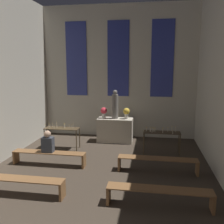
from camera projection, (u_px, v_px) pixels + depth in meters
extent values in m
cube|color=beige|center=(118.00, 72.00, 11.01)|extent=(6.97, 0.12, 5.76)
cube|color=navy|center=(76.00, 59.00, 11.12)|extent=(0.94, 0.03, 3.22)
cube|color=navy|center=(118.00, 59.00, 10.82)|extent=(0.94, 0.03, 3.22)
cube|color=navy|center=(162.00, 59.00, 10.53)|extent=(0.94, 0.03, 3.22)
cube|color=#BCB29E|center=(115.00, 130.00, 10.47)|extent=(1.46, 0.65, 1.00)
cylinder|color=slate|center=(115.00, 107.00, 10.29)|extent=(0.26, 0.26, 1.01)
sphere|color=slate|center=(115.00, 92.00, 10.19)|extent=(0.18, 0.18, 0.18)
cylinder|color=beige|center=(104.00, 115.00, 10.44)|extent=(0.16, 0.16, 0.22)
sphere|color=#DB3342|center=(104.00, 111.00, 10.40)|extent=(0.27, 0.27, 0.27)
cylinder|color=beige|center=(126.00, 116.00, 10.29)|extent=(0.16, 0.16, 0.22)
sphere|color=gold|center=(126.00, 111.00, 10.25)|extent=(0.27, 0.27, 0.27)
cube|color=#473823|center=(62.00, 128.00, 9.53)|extent=(1.32, 0.47, 0.02)
cylinder|color=#473823|center=(45.00, 139.00, 9.50)|extent=(0.04, 0.04, 0.79)
cylinder|color=#473823|center=(76.00, 141.00, 9.30)|extent=(0.04, 0.04, 0.79)
cylinder|color=#473823|center=(49.00, 136.00, 9.90)|extent=(0.04, 0.04, 0.79)
cylinder|color=#473823|center=(80.00, 138.00, 9.71)|extent=(0.04, 0.04, 0.79)
cylinder|color=silver|center=(64.00, 126.00, 9.53)|extent=(0.02, 0.02, 0.14)
sphere|color=#F9CC4C|center=(64.00, 124.00, 9.51)|extent=(0.02, 0.02, 0.02)
cylinder|color=silver|center=(64.00, 126.00, 9.66)|extent=(0.02, 0.02, 0.09)
sphere|color=#F9CC4C|center=(64.00, 125.00, 9.65)|extent=(0.02, 0.02, 0.02)
cylinder|color=silver|center=(73.00, 126.00, 9.55)|extent=(0.02, 0.02, 0.15)
sphere|color=#F9CC4C|center=(73.00, 124.00, 9.53)|extent=(0.02, 0.02, 0.02)
cylinder|color=silver|center=(56.00, 125.00, 9.72)|extent=(0.02, 0.02, 0.18)
sphere|color=#F9CC4C|center=(56.00, 122.00, 9.70)|extent=(0.02, 0.02, 0.02)
cylinder|color=silver|center=(54.00, 127.00, 9.43)|extent=(0.02, 0.02, 0.14)
sphere|color=#F9CC4C|center=(54.00, 125.00, 9.41)|extent=(0.02, 0.02, 0.02)
cylinder|color=silver|center=(49.00, 126.00, 9.41)|extent=(0.02, 0.02, 0.17)
sphere|color=#F9CC4C|center=(49.00, 124.00, 9.39)|extent=(0.02, 0.02, 0.02)
cylinder|color=silver|center=(45.00, 127.00, 9.47)|extent=(0.02, 0.02, 0.13)
sphere|color=#F9CC4C|center=(45.00, 125.00, 9.45)|extent=(0.02, 0.02, 0.02)
cylinder|color=silver|center=(64.00, 125.00, 9.70)|extent=(0.02, 0.02, 0.13)
sphere|color=#F9CC4C|center=(64.00, 123.00, 9.69)|extent=(0.02, 0.02, 0.02)
cylinder|color=silver|center=(72.00, 126.00, 9.58)|extent=(0.02, 0.02, 0.10)
sphere|color=#F9CC4C|center=(72.00, 125.00, 9.57)|extent=(0.02, 0.02, 0.02)
cylinder|color=silver|center=(52.00, 125.00, 9.72)|extent=(0.02, 0.02, 0.12)
sphere|color=#F9CC4C|center=(52.00, 123.00, 9.71)|extent=(0.02, 0.02, 0.02)
cylinder|color=silver|center=(50.00, 126.00, 9.57)|extent=(0.02, 0.02, 0.14)
sphere|color=#F9CC4C|center=(50.00, 124.00, 9.55)|extent=(0.02, 0.02, 0.02)
cylinder|color=silver|center=(69.00, 126.00, 9.60)|extent=(0.02, 0.02, 0.11)
sphere|color=#F9CC4C|center=(69.00, 124.00, 9.59)|extent=(0.02, 0.02, 0.02)
cylinder|color=silver|center=(65.00, 126.00, 9.56)|extent=(0.02, 0.02, 0.14)
sphere|color=#F9CC4C|center=(65.00, 124.00, 9.55)|extent=(0.02, 0.02, 0.02)
cylinder|color=silver|center=(57.00, 126.00, 9.57)|extent=(0.02, 0.02, 0.11)
sphere|color=#F9CC4C|center=(57.00, 125.00, 9.56)|extent=(0.02, 0.02, 0.02)
cube|color=#473823|center=(162.00, 132.00, 8.94)|extent=(1.32, 0.47, 0.02)
cylinder|color=#473823|center=(144.00, 144.00, 8.91)|extent=(0.04, 0.04, 0.79)
cylinder|color=#473823|center=(180.00, 146.00, 8.72)|extent=(0.04, 0.04, 0.79)
cylinder|color=#473823|center=(144.00, 141.00, 9.32)|extent=(0.04, 0.04, 0.79)
cylinder|color=#473823|center=(179.00, 142.00, 9.12)|extent=(0.04, 0.04, 0.79)
cylinder|color=silver|center=(150.00, 129.00, 8.99)|extent=(0.02, 0.02, 0.16)
sphere|color=#F9CC4C|center=(150.00, 127.00, 8.97)|extent=(0.02, 0.02, 0.02)
cylinder|color=silver|center=(146.00, 129.00, 9.11)|extent=(0.02, 0.02, 0.12)
sphere|color=#F9CC4C|center=(146.00, 127.00, 9.09)|extent=(0.02, 0.02, 0.02)
cylinder|color=silver|center=(146.00, 130.00, 9.07)|extent=(0.02, 0.02, 0.11)
sphere|color=#F9CC4C|center=(147.00, 128.00, 9.05)|extent=(0.02, 0.02, 0.02)
cylinder|color=silver|center=(151.00, 130.00, 8.95)|extent=(0.02, 0.02, 0.13)
sphere|color=#F9CC4C|center=(151.00, 128.00, 8.93)|extent=(0.02, 0.02, 0.02)
cylinder|color=silver|center=(172.00, 129.00, 9.02)|extent=(0.02, 0.02, 0.16)
sphere|color=#F9CC4C|center=(172.00, 127.00, 9.00)|extent=(0.02, 0.02, 0.02)
cylinder|color=silver|center=(152.00, 130.00, 8.85)|extent=(0.02, 0.02, 0.18)
sphere|color=#F9CC4C|center=(152.00, 127.00, 8.83)|extent=(0.02, 0.02, 0.02)
cylinder|color=silver|center=(155.00, 130.00, 8.92)|extent=(0.02, 0.02, 0.13)
sphere|color=#F9CC4C|center=(155.00, 128.00, 8.91)|extent=(0.02, 0.02, 0.02)
cylinder|color=silver|center=(155.00, 130.00, 9.06)|extent=(0.02, 0.02, 0.11)
sphere|color=#F9CC4C|center=(155.00, 128.00, 9.05)|extent=(0.02, 0.02, 0.02)
cylinder|color=silver|center=(163.00, 130.00, 8.83)|extent=(0.02, 0.02, 0.18)
sphere|color=#F9CC4C|center=(163.00, 128.00, 8.81)|extent=(0.02, 0.02, 0.02)
cylinder|color=silver|center=(175.00, 129.00, 8.97)|extent=(0.02, 0.02, 0.18)
sphere|color=#F9CC4C|center=(176.00, 127.00, 8.95)|extent=(0.02, 0.02, 0.02)
cylinder|color=silver|center=(153.00, 130.00, 8.97)|extent=(0.02, 0.02, 0.12)
sphere|color=#F9CC4C|center=(153.00, 128.00, 8.96)|extent=(0.02, 0.02, 0.02)
cylinder|color=silver|center=(168.00, 130.00, 8.99)|extent=(0.02, 0.02, 0.14)
sphere|color=#F9CC4C|center=(168.00, 127.00, 8.98)|extent=(0.02, 0.02, 0.02)
cylinder|color=silver|center=(173.00, 132.00, 8.68)|extent=(0.02, 0.02, 0.11)
sphere|color=#F9CC4C|center=(173.00, 130.00, 8.66)|extent=(0.02, 0.02, 0.02)
cylinder|color=silver|center=(163.00, 131.00, 8.81)|extent=(0.02, 0.02, 0.13)
sphere|color=#F9CC4C|center=(163.00, 129.00, 8.80)|extent=(0.02, 0.02, 0.02)
cube|color=brown|center=(17.00, 178.00, 6.09)|extent=(2.36, 0.36, 0.03)
cube|color=brown|center=(62.00, 191.00, 5.95)|extent=(0.06, 0.32, 0.42)
cube|color=brown|center=(159.00, 189.00, 5.55)|extent=(2.36, 0.36, 0.03)
cube|color=brown|center=(109.00, 194.00, 5.77)|extent=(0.06, 0.32, 0.42)
cube|color=brown|center=(213.00, 203.00, 5.41)|extent=(0.06, 0.32, 0.42)
cube|color=brown|center=(49.00, 152.00, 7.96)|extent=(2.36, 0.36, 0.03)
cube|color=brown|center=(16.00, 157.00, 8.17)|extent=(0.06, 0.32, 0.42)
cube|color=brown|center=(84.00, 161.00, 7.82)|extent=(0.06, 0.32, 0.42)
cube|color=brown|center=(158.00, 158.00, 7.42)|extent=(2.36, 0.36, 0.03)
cube|color=brown|center=(119.00, 163.00, 7.64)|extent=(0.06, 0.32, 0.42)
cube|color=brown|center=(197.00, 168.00, 7.28)|extent=(0.06, 0.32, 0.42)
cube|color=#383D47|center=(48.00, 145.00, 7.91)|extent=(0.36, 0.24, 0.48)
sphere|color=tan|center=(47.00, 134.00, 7.85)|extent=(0.22, 0.22, 0.22)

